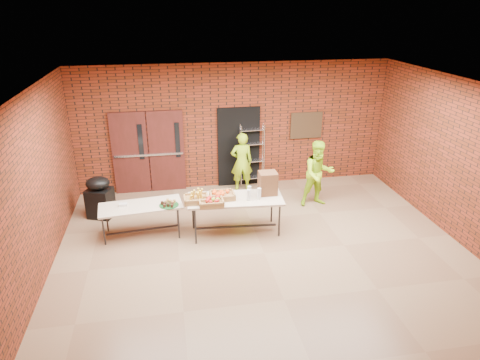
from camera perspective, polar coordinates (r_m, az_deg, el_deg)
name	(u,v)px	position (r m, az deg, el deg)	size (l,w,h in m)	color
room	(266,178)	(7.76, 3.51, 0.30)	(8.08, 7.08, 3.28)	#846447
double_doors	(149,152)	(10.99, -12.05, 3.64)	(1.78, 0.12, 2.10)	#4B1815
dark_doorway	(239,147)	(11.15, -0.17, 4.41)	(1.10, 0.06, 2.10)	black
bronze_plaque	(306,125)	(11.43, 8.82, 7.22)	(0.85, 0.04, 0.70)	#392A16
wire_rack	(252,156)	(11.15, 1.62, 3.26)	(0.62, 0.21, 1.68)	silver
table_left	(141,208)	(9.04, -13.09, -3.63)	(1.74, 0.87, 0.69)	#C5B196
table_right	(235,201)	(8.86, -0.63, -2.81)	(2.01, 0.96, 0.80)	#C5B196
basket_bananas	(196,199)	(8.69, -5.88, -2.50)	(0.49, 0.38, 0.15)	#9B6E3E
basket_oranges	(222,195)	(8.80, -2.38, -2.04)	(0.50, 0.39, 0.16)	#9B6E3E
basket_apples	(211,202)	(8.54, -3.87, -2.91)	(0.48, 0.38, 0.15)	#9B6E3E
muffin_tray	(169,203)	(8.88, -9.47, -3.10)	(0.40, 0.40, 0.10)	#154F20
napkin_box	(123,205)	(9.07, -15.32, -3.19)	(0.16, 0.11, 0.05)	silver
coffee_dispenser	(268,183)	(8.95, 3.72, -0.41)	(0.37, 0.33, 0.48)	brown
cup_stack_front	(249,195)	(8.68, 1.16, -2.02)	(0.08, 0.08, 0.24)	silver
cup_stack_mid	(259,194)	(8.75, 2.57, -1.82)	(0.08, 0.08, 0.24)	silver
cup_stack_back	(249,192)	(8.83, 1.25, -1.57)	(0.08, 0.08, 0.24)	silver
covered_grill	(100,197)	(10.13, -18.21, -2.17)	(0.65, 0.60, 0.97)	black
volunteer_woman	(242,162)	(10.91, 0.22, 2.43)	(0.56, 0.37, 1.54)	#A3DD18
volunteer_man	(318,174)	(10.24, 10.40, 0.83)	(0.78, 0.61, 1.60)	#A3DD18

